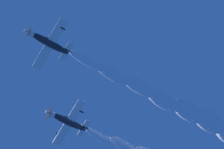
# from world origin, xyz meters

# --- Properties ---
(airplane_lead) EXTENTS (8.77, 9.26, 3.52)m
(airplane_lead) POSITION_xyz_m (-6.39, 0.50, 70.20)
(airplane_lead) COLOR #232328
(airplane_left_wingman) EXTENTS (8.77, 9.26, 3.53)m
(airplane_left_wingman) POSITION_xyz_m (8.57, 6.68, 68.50)
(airplane_left_wingman) COLOR #232328
(smoke_trail_lead) EXTENTS (40.51, 21.21, 7.00)m
(smoke_trail_lead) POSITION_xyz_m (23.21, -13.53, 73.09)
(smoke_trail_lead) COLOR white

